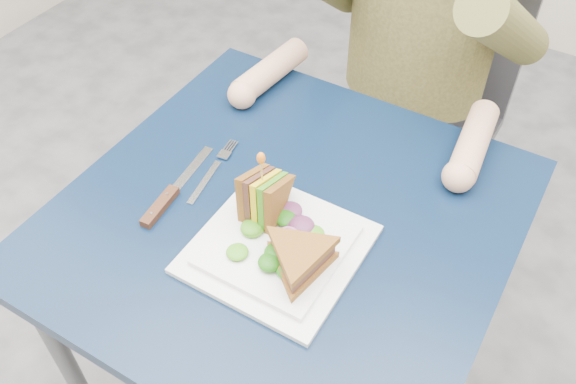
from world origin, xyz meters
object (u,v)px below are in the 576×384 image
Objects in this scene: plate at (278,247)px; sandwich_flat at (299,258)px; table at (286,242)px; fork at (212,172)px; chair at (422,91)px; sandwich_upright at (263,199)px; knife at (166,199)px.

sandwich_flat reaches higher than plate.
table is 0.19m from fork.
table is at bearing -90.00° from chair.
sandwich_flat is (0.05, -0.02, 0.04)m from plate.
sandwich_upright is at bearing 147.69° from sandwich_flat.
plate is 1.17× the size of knife.
fork is at bearing 161.58° from sandwich_upright.
sandwich_upright is (-0.02, -0.03, 0.13)m from table.
chair is 3.58× the size of plate.
chair reaches higher than plate.
sandwich_upright reaches higher than table.
fork is at bearing 155.04° from plate.
sandwich_upright is 0.68× the size of knife.
plate is 0.23m from knife.
sandwich_flat is at bearing -24.44° from plate.
table is at bearing 53.87° from sandwich_upright.
knife is at bearing 176.13° from sandwich_flat.
plate is at bearing -24.96° from fork.
sandwich_upright reaches higher than knife.
table is at bearing 23.20° from knife.
sandwich_upright is 0.19m from knife.
table is at bearing -5.20° from fork.
table is at bearing 130.20° from sandwich_flat.
table is 3.38× the size of knife.
chair is (0.00, 0.70, -0.11)m from table.
sandwich_flat is at bearing -3.87° from knife.
sandwich_flat reaches higher than knife.
chair is 0.73m from fork.
plate is 0.22m from fork.
fork is (-0.17, 0.02, 0.08)m from table.
sandwich_upright is (-0.11, 0.07, 0.01)m from sandwich_flat.
plate is 0.07m from sandwich_flat.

